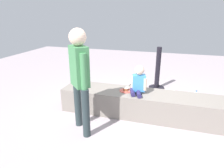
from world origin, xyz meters
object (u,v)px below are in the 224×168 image
at_px(adult_standing, 80,73).
at_px(water_bottle_far_side, 104,89).
at_px(gift_bag, 192,101).
at_px(child_seated, 138,81).
at_px(water_bottle_near_gift, 196,96).
at_px(party_cup_red, 121,89).
at_px(handbag_black_leather, 133,93).
at_px(cake_plate, 126,90).
at_px(cake_box_white, 168,94).

distance_m(adult_standing, water_bottle_far_side, 1.71).
distance_m(gift_bag, water_bottle_far_side, 1.84).
bearing_deg(child_seated, water_bottle_near_gift, 43.69).
height_order(party_cup_red, handbag_black_leather, handbag_black_leather).
relative_size(cake_plate, party_cup_red, 2.07).
bearing_deg(water_bottle_near_gift, party_cup_red, 178.65).
bearing_deg(cake_plate, water_bottle_near_gift, 37.41).
relative_size(water_bottle_near_gift, handbag_black_leather, 0.63).
xyz_separation_m(water_bottle_far_side, handbag_black_leather, (0.67, -0.09, 0.02)).
xyz_separation_m(child_seated, party_cup_red, (-0.57, 1.04, -0.58)).
xyz_separation_m(child_seated, cake_plate, (-0.22, 0.03, -0.19)).
bearing_deg(water_bottle_far_side, cake_plate, -47.70).
distance_m(child_seated, water_bottle_near_gift, 1.55).
relative_size(gift_bag, water_bottle_near_gift, 1.70).
height_order(water_bottle_near_gift, cake_box_white, water_bottle_near_gift).
bearing_deg(adult_standing, cake_box_white, 54.85).
bearing_deg(cake_box_white, water_bottle_near_gift, 0.12).
height_order(cake_plate, handbag_black_leather, cake_plate).
height_order(adult_standing, gift_bag, adult_standing).
height_order(adult_standing, water_bottle_far_side, adult_standing).
xyz_separation_m(cake_plate, water_bottle_far_side, (-0.67, 0.74, -0.34)).
distance_m(gift_bag, cake_box_white, 0.64).
bearing_deg(handbag_black_leather, child_seated, -72.28).
xyz_separation_m(cake_box_white, handbag_black_leather, (-0.71, -0.32, 0.06)).
height_order(water_bottle_far_side, party_cup_red, water_bottle_far_side).
height_order(gift_bag, handbag_black_leather, gift_bag).
xyz_separation_m(gift_bag, water_bottle_far_side, (-1.83, 0.22, -0.05)).
height_order(gift_bag, water_bottle_near_gift, gift_bag).
bearing_deg(gift_bag, child_seated, -149.40).
height_order(adult_standing, water_bottle_near_gift, adult_standing).
bearing_deg(cake_plate, child_seated, -8.74).
height_order(water_bottle_near_gift, water_bottle_far_side, water_bottle_far_side).
relative_size(water_bottle_far_side, party_cup_red, 2.08).
bearing_deg(cake_box_white, gift_bag, -45.04).
bearing_deg(handbag_black_leather, gift_bag, -6.49).
relative_size(child_seated, water_bottle_far_side, 2.15).
relative_size(cake_plate, cake_box_white, 0.67).
bearing_deg(adult_standing, water_bottle_far_side, 96.55).
bearing_deg(adult_standing, party_cup_red, 85.08).
distance_m(water_bottle_far_side, party_cup_red, 0.42).
distance_m(adult_standing, cake_plate, 1.02).
relative_size(child_seated, cake_plate, 2.16).
distance_m(child_seated, gift_bag, 1.19).
bearing_deg(water_bottle_far_side, gift_bag, -6.85).
height_order(child_seated, adult_standing, adult_standing).
bearing_deg(water_bottle_near_gift, gift_bag, -104.19).
xyz_separation_m(water_bottle_far_side, cake_box_white, (1.38, 0.23, -0.05)).
bearing_deg(party_cup_red, gift_bag, -17.95).
relative_size(cake_plate, water_bottle_far_side, 1.00).
bearing_deg(gift_bag, handbag_black_leather, 173.51).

